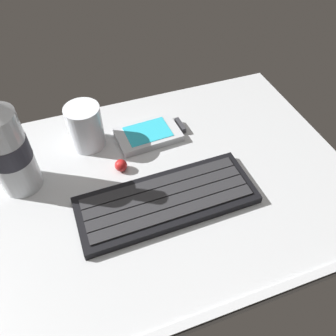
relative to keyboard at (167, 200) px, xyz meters
The scene contains 6 objects.
ground_plane 5.10cm from the keyboard, 66.45° to the left, with size 64.00×48.00×2.80cm.
keyboard is the anchor object (origin of this frame).
handheld_device 16.32cm from the keyboard, 80.95° to the left, with size 13.12×8.30×1.50cm.
juice_cup 20.60cm from the keyboard, 116.94° to the left, with size 6.40×6.40×8.50cm.
water_bottle 26.19cm from the keyboard, 150.79° to the left, with size 6.73×6.73×20.80cm.
trackball_mouse 10.88cm from the keyboard, 117.94° to the left, with size 2.20×2.20×2.20cm, color red.
Camera 1 is at (-12.90, -35.89, 45.29)cm, focal length 36.47 mm.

